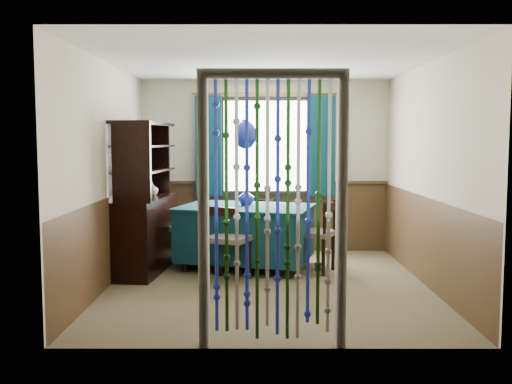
{
  "coord_description": "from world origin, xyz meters",
  "views": [
    {
      "loc": [
        -0.12,
        -6.36,
        1.64
      ],
      "look_at": [
        -0.13,
        0.59,
        1.0
      ],
      "focal_mm": 40.0,
      "sensor_mm": 36.0,
      "label": 1
    }
  ],
  "objects_px": {
    "sideboard": "(144,221)",
    "bowl_shelf": "(142,169)",
    "dining_table": "(246,232)",
    "chair_right": "(318,234)",
    "chair_near": "(228,240)",
    "chair_left": "(172,227)",
    "pendant_lamp": "(246,135)",
    "chair_far": "(260,225)",
    "vase_table": "(246,197)",
    "vase_sideboard": "(152,188)"
  },
  "relations": [
    {
      "from": "chair_near",
      "to": "chair_far",
      "type": "relative_size",
      "value": 1.12
    },
    {
      "from": "dining_table",
      "to": "vase_sideboard",
      "type": "bearing_deg",
      "value": -168.39
    },
    {
      "from": "dining_table",
      "to": "bowl_shelf",
      "type": "distance_m",
      "value": 1.56
    },
    {
      "from": "chair_far",
      "to": "chair_left",
      "type": "distance_m",
      "value": 1.27
    },
    {
      "from": "pendant_lamp",
      "to": "vase_table",
      "type": "bearing_deg",
      "value": 87.79
    },
    {
      "from": "dining_table",
      "to": "chair_right",
      "type": "distance_m",
      "value": 0.93
    },
    {
      "from": "dining_table",
      "to": "bowl_shelf",
      "type": "relative_size",
      "value": 9.14
    },
    {
      "from": "dining_table",
      "to": "vase_table",
      "type": "height_order",
      "value": "vase_table"
    },
    {
      "from": "pendant_lamp",
      "to": "vase_table",
      "type": "relative_size",
      "value": 4.98
    },
    {
      "from": "chair_right",
      "to": "vase_table",
      "type": "relative_size",
      "value": 4.57
    },
    {
      "from": "sideboard",
      "to": "bowl_shelf",
      "type": "distance_m",
      "value": 0.74
    },
    {
      "from": "sideboard",
      "to": "vase_sideboard",
      "type": "distance_m",
      "value": 0.47
    },
    {
      "from": "chair_far",
      "to": "chair_right",
      "type": "distance_m",
      "value": 1.2
    },
    {
      "from": "chair_far",
      "to": "chair_right",
      "type": "height_order",
      "value": "chair_right"
    },
    {
      "from": "vase_table",
      "to": "pendant_lamp",
      "type": "bearing_deg",
      "value": -92.21
    },
    {
      "from": "chair_left",
      "to": "bowl_shelf",
      "type": "height_order",
      "value": "bowl_shelf"
    },
    {
      "from": "pendant_lamp",
      "to": "chair_near",
      "type": "bearing_deg",
      "value": -105.69
    },
    {
      "from": "dining_table",
      "to": "pendant_lamp",
      "type": "bearing_deg",
      "value": -75.01
    },
    {
      "from": "dining_table",
      "to": "chair_left",
      "type": "relative_size",
      "value": 2.08
    },
    {
      "from": "vase_table",
      "to": "bowl_shelf",
      "type": "height_order",
      "value": "bowl_shelf"
    },
    {
      "from": "chair_near",
      "to": "sideboard",
      "type": "height_order",
      "value": "sideboard"
    },
    {
      "from": "chair_far",
      "to": "chair_right",
      "type": "relative_size",
      "value": 0.91
    },
    {
      "from": "sideboard",
      "to": "bowl_shelf",
      "type": "height_order",
      "value": "sideboard"
    },
    {
      "from": "chair_near",
      "to": "chair_right",
      "type": "distance_m",
      "value": 1.2
    },
    {
      "from": "chair_near",
      "to": "chair_left",
      "type": "relative_size",
      "value": 1.0
    },
    {
      "from": "chair_left",
      "to": "chair_right",
      "type": "relative_size",
      "value": 1.02
    },
    {
      "from": "chair_far",
      "to": "bowl_shelf",
      "type": "relative_size",
      "value": 3.93
    },
    {
      "from": "dining_table",
      "to": "vase_sideboard",
      "type": "distance_m",
      "value": 1.34
    },
    {
      "from": "dining_table",
      "to": "chair_right",
      "type": "height_order",
      "value": "chair_right"
    },
    {
      "from": "sideboard",
      "to": "chair_far",
      "type": "bearing_deg",
      "value": 38.13
    },
    {
      "from": "bowl_shelf",
      "to": "vase_sideboard",
      "type": "relative_size",
      "value": 1.12
    },
    {
      "from": "chair_near",
      "to": "pendant_lamp",
      "type": "relative_size",
      "value": 0.94
    },
    {
      "from": "chair_far",
      "to": "chair_right",
      "type": "xyz_separation_m",
      "value": [
        0.71,
        -0.97,
        0.04
      ]
    },
    {
      "from": "chair_near",
      "to": "chair_right",
      "type": "relative_size",
      "value": 1.02
    },
    {
      "from": "chair_near",
      "to": "vase_sideboard",
      "type": "xyz_separation_m",
      "value": [
        -1.01,
        0.78,
        0.54
      ]
    },
    {
      "from": "dining_table",
      "to": "vase_sideboard",
      "type": "height_order",
      "value": "vase_sideboard"
    },
    {
      "from": "chair_right",
      "to": "bowl_shelf",
      "type": "height_order",
      "value": "bowl_shelf"
    },
    {
      "from": "chair_near",
      "to": "sideboard",
      "type": "bearing_deg",
      "value": 175.86
    },
    {
      "from": "pendant_lamp",
      "to": "bowl_shelf",
      "type": "relative_size",
      "value": 4.71
    },
    {
      "from": "sideboard",
      "to": "bowl_shelf",
      "type": "xyz_separation_m",
      "value": [
        0.06,
        -0.33,
        0.66
      ]
    },
    {
      "from": "chair_near",
      "to": "chair_far",
      "type": "bearing_deg",
      "value": 96.64
    },
    {
      "from": "pendant_lamp",
      "to": "vase_sideboard",
      "type": "relative_size",
      "value": 5.28
    },
    {
      "from": "bowl_shelf",
      "to": "vase_sideboard",
      "type": "xyz_separation_m",
      "value": [
        0.0,
        0.58,
        -0.27
      ]
    },
    {
      "from": "chair_near",
      "to": "chair_far",
      "type": "xyz_separation_m",
      "value": [
        0.39,
        1.44,
        -0.05
      ]
    },
    {
      "from": "chair_left",
      "to": "vase_sideboard",
      "type": "xyz_separation_m",
      "value": [
        -0.23,
        -0.16,
        0.54
      ]
    },
    {
      "from": "sideboard",
      "to": "chair_right",
      "type": "bearing_deg",
      "value": 4.67
    },
    {
      "from": "chair_right",
      "to": "sideboard",
      "type": "xyz_separation_m",
      "value": [
        -2.17,
        0.05,
        0.16
      ]
    },
    {
      "from": "chair_right",
      "to": "vase_table",
      "type": "height_order",
      "value": "vase_table"
    },
    {
      "from": "dining_table",
      "to": "pendant_lamp",
      "type": "distance_m",
      "value": 1.24
    },
    {
      "from": "chair_right",
      "to": "vase_sideboard",
      "type": "distance_m",
      "value": 2.2
    }
  ]
}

